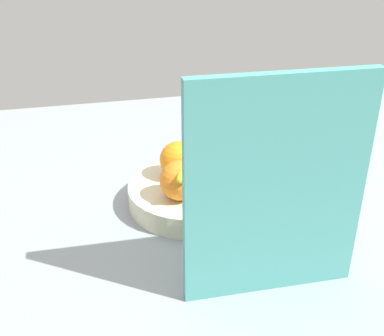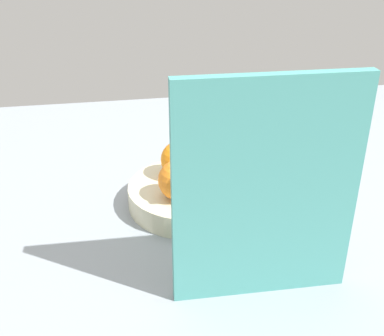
% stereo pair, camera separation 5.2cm
% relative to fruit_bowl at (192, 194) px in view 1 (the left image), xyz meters
% --- Properties ---
extents(ground_plane, '(1.80, 1.40, 0.03)m').
position_rel_fruit_bowl_xyz_m(ground_plane, '(0.04, 0.01, -0.04)').
color(ground_plane, gray).
extents(fruit_bowl, '(0.27, 0.27, 0.05)m').
position_rel_fruit_bowl_xyz_m(fruit_bowl, '(0.00, 0.00, 0.00)').
color(fruit_bowl, beige).
rests_on(fruit_bowl, ground_plane).
extents(orange_front_left, '(0.08, 0.08, 0.08)m').
position_rel_fruit_bowl_xyz_m(orange_front_left, '(0.02, -0.04, 0.06)').
color(orange_front_left, orange).
rests_on(orange_front_left, fruit_bowl).
extents(orange_front_right, '(0.08, 0.08, 0.08)m').
position_rel_fruit_bowl_xyz_m(orange_front_right, '(0.04, 0.04, 0.06)').
color(orange_front_right, orange).
rests_on(orange_front_right, fruit_bowl).
extents(orange_center, '(0.08, 0.08, 0.08)m').
position_rel_fruit_bowl_xyz_m(orange_center, '(-0.06, -0.00, 0.06)').
color(orange_center, orange).
rests_on(orange_center, fruit_bowl).
extents(banana_bunch, '(0.18, 0.15, 0.08)m').
position_rel_fruit_bowl_xyz_m(banana_bunch, '(-0.02, 0.03, 0.06)').
color(banana_bunch, yellow).
rests_on(banana_bunch, fruit_bowl).
extents(cutting_board, '(0.28, 0.03, 0.36)m').
position_rel_fruit_bowl_xyz_m(cutting_board, '(-0.06, 0.28, 0.16)').
color(cutting_board, teal).
rests_on(cutting_board, ground_plane).
extents(thermos_tumbler, '(0.07, 0.07, 0.18)m').
position_rel_fruit_bowl_xyz_m(thermos_tumbler, '(-0.24, 0.05, 0.07)').
color(thermos_tumbler, '#ADBAC2').
rests_on(thermos_tumbler, ground_plane).
extents(jar_lid, '(0.06, 0.06, 0.02)m').
position_rel_fruit_bowl_xyz_m(jar_lid, '(-0.27, -0.08, -0.01)').
color(jar_lid, white).
rests_on(jar_lid, ground_plane).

